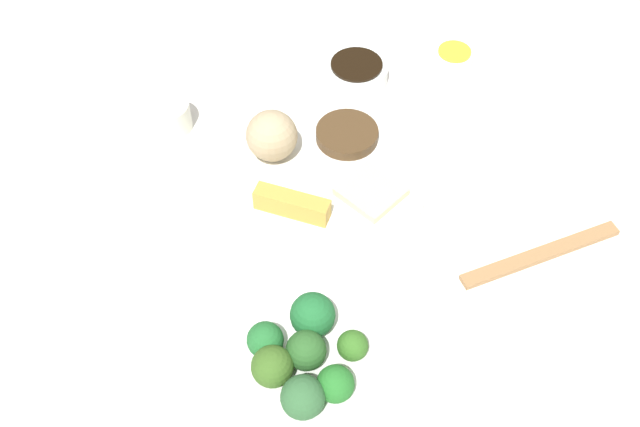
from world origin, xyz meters
name	(u,v)px	position (x,y,z in m)	size (l,w,h in m)	color
tabletop	(334,196)	(0.00, 0.00, 0.01)	(2.20, 2.20, 0.02)	white
main_plate	(321,177)	(0.03, 0.01, 0.03)	(0.30, 0.30, 0.02)	white
rice_scoop	(272,136)	(0.09, 0.05, 0.07)	(0.07, 0.07, 0.07)	tan
spring_roll	(292,204)	(-0.02, 0.07, 0.05)	(0.10, 0.02, 0.03)	gold
crab_rangoon_wonton	(371,192)	(-0.04, -0.04, 0.04)	(0.08, 0.07, 0.01)	beige
stir_fry_heap	(347,134)	(0.07, -0.06, 0.04)	(0.09, 0.09, 0.02)	#4C351E
broccoli_plate	(308,364)	(-0.23, 0.14, 0.03)	(0.24, 0.24, 0.01)	white
broccoli_floret_0	(353,346)	(-0.24, 0.09, 0.05)	(0.04, 0.04, 0.04)	#386F25
broccoli_floret_1	(306,350)	(-0.23, 0.14, 0.06)	(0.05, 0.05, 0.05)	#2B5E28
broccoli_floret_2	(313,315)	(-0.19, 0.12, 0.06)	(0.05, 0.05, 0.05)	#216B33
broccoli_floret_3	(272,366)	(-0.23, 0.19, 0.06)	(0.05, 0.05, 0.05)	#3B6422
broccoli_floret_4	(265,340)	(-0.19, 0.18, 0.06)	(0.04, 0.04, 0.04)	#246D31
broccoli_floret_5	(303,397)	(-0.28, 0.17, 0.06)	(0.05, 0.05, 0.05)	#326438
broccoli_floret_6	(335,384)	(-0.28, 0.13, 0.06)	(0.04, 0.04, 0.04)	#27742A
soy_sauce_bowl	(356,74)	(0.19, -0.13, 0.04)	(0.10, 0.10, 0.03)	white
soy_sauce_bowl_liquid	(357,65)	(0.19, -0.13, 0.05)	(0.08, 0.08, 0.00)	black
sauce_ramekin_hot_mustard	(454,58)	(0.16, -0.29, 0.03)	(0.06, 0.06, 0.02)	white
sauce_ramekin_hot_mustard_liquid	(455,52)	(0.16, -0.29, 0.04)	(0.05, 0.05, 0.00)	yellow
teacup	(168,116)	(0.22, 0.17, 0.04)	(0.07, 0.07, 0.05)	white
chopsticks_pair	(541,254)	(-0.21, -0.20, 0.02)	(0.23, 0.02, 0.01)	#A7794C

